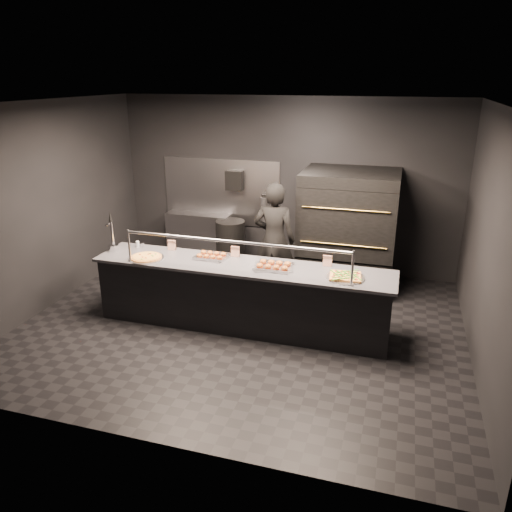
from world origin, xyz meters
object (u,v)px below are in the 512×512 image
(prep_shelf, at_px, (199,237))
(fire_extinguisher, at_px, (264,209))
(service_counter, at_px, (242,295))
(beer_tap, at_px, (113,240))
(slider_tray_a, at_px, (211,256))
(square_pizza, at_px, (345,276))
(trash_bin, at_px, (231,244))
(worker, at_px, (274,240))
(pizza_oven, at_px, (348,229))
(slider_tray_b, at_px, (274,266))
(round_pizza, at_px, (146,257))
(towel_dispenser, at_px, (235,180))

(prep_shelf, distance_m, fire_extinguisher, 1.39)
(service_counter, xyz_separation_m, beer_tap, (-1.95, 0.00, 0.62))
(slider_tray_a, xyz_separation_m, square_pizza, (1.88, -0.21, -0.01))
(slider_tray_a, height_order, trash_bin, slider_tray_a)
(worker, bearing_deg, pizza_oven, -145.90)
(slider_tray_b, relative_size, trash_bin, 0.65)
(service_counter, distance_m, slider_tray_b, 0.66)
(trash_bin, distance_m, worker, 1.46)
(pizza_oven, distance_m, worker, 1.27)
(trash_bin, bearing_deg, beer_tap, -116.51)
(service_counter, bearing_deg, round_pizza, -173.65)
(beer_tap, relative_size, worker, 0.33)
(prep_shelf, bearing_deg, slider_tray_b, -48.47)
(beer_tap, relative_size, round_pizza, 1.20)
(service_counter, xyz_separation_m, round_pizza, (-1.34, -0.15, 0.47))
(slider_tray_a, bearing_deg, trash_bin, 101.96)
(fire_extinguisher, xyz_separation_m, worker, (0.50, -1.20, -0.15))
(slider_tray_b, distance_m, square_pizza, 0.95)
(fire_extinguisher, height_order, worker, worker)
(service_counter, bearing_deg, beer_tap, 179.91)
(square_pizza, bearing_deg, prep_shelf, 141.47)
(slider_tray_a, bearing_deg, towel_dispenser, 100.49)
(round_pizza, bearing_deg, worker, 42.18)
(prep_shelf, bearing_deg, towel_dispenser, 5.71)
(service_counter, bearing_deg, trash_bin, 113.12)
(prep_shelf, height_order, fire_extinguisher, fire_extinguisher)
(service_counter, height_order, prep_shelf, service_counter)
(slider_tray_a, xyz_separation_m, worker, (0.63, 1.06, -0.04))
(prep_shelf, height_order, square_pizza, square_pizza)
(slider_tray_b, bearing_deg, pizza_oven, 68.43)
(service_counter, height_order, round_pizza, service_counter)
(fire_extinguisher, height_order, beer_tap, beer_tap)
(towel_dispenser, xyz_separation_m, slider_tray_a, (0.42, -2.25, -0.60))
(beer_tap, height_order, slider_tray_b, beer_tap)
(service_counter, xyz_separation_m, slider_tray_a, (-0.48, 0.14, 0.48))
(fire_extinguisher, xyz_separation_m, slider_tray_a, (-0.13, -2.26, -0.11))
(fire_extinguisher, relative_size, beer_tap, 0.85)
(prep_shelf, relative_size, towel_dispenser, 3.43)
(slider_tray_a, distance_m, trash_bin, 2.08)
(towel_dispenser, bearing_deg, pizza_oven, -13.14)
(square_pizza, bearing_deg, slider_tray_b, 175.57)
(round_pizza, relative_size, slider_tray_a, 1.00)
(pizza_oven, distance_m, square_pizza, 1.98)
(pizza_oven, height_order, slider_tray_b, pizza_oven)
(towel_dispenser, bearing_deg, trash_bin, -90.00)
(round_pizza, relative_size, worker, 0.27)
(fire_extinguisher, height_order, square_pizza, fire_extinguisher)
(towel_dispenser, bearing_deg, prep_shelf, -174.29)
(towel_dispenser, bearing_deg, fire_extinguisher, 1.04)
(service_counter, height_order, beer_tap, beer_tap)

